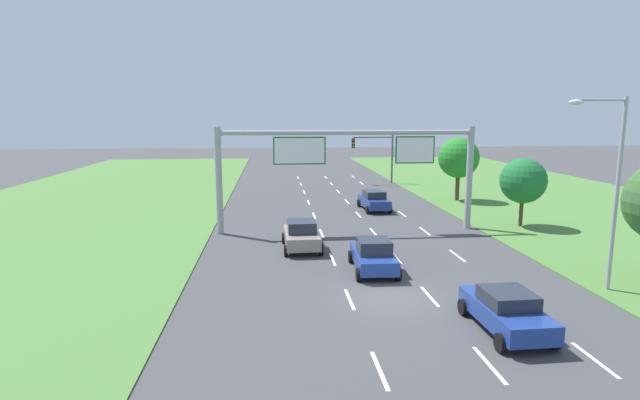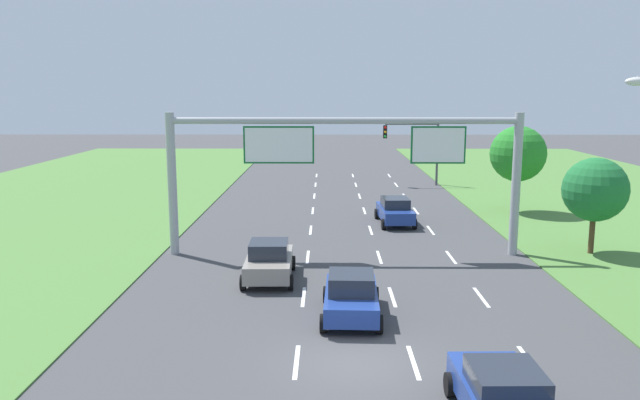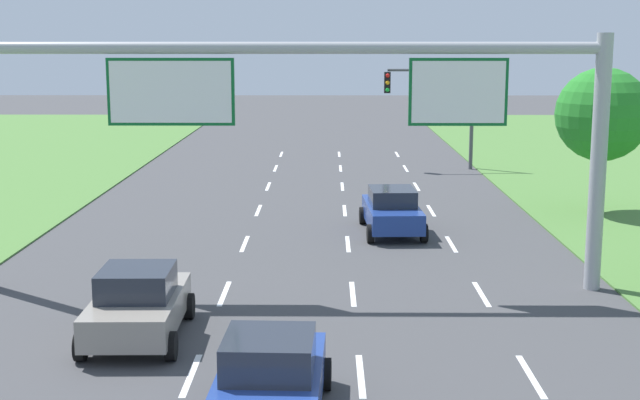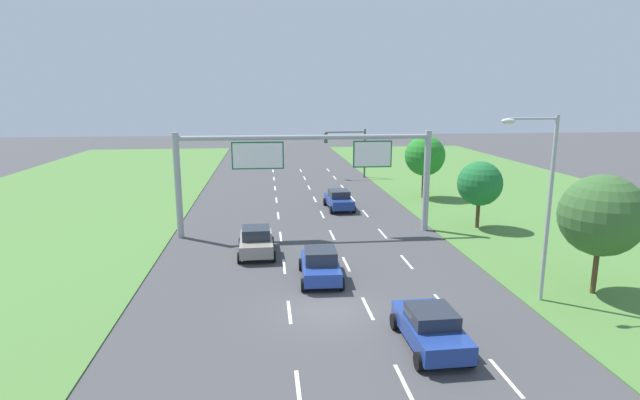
# 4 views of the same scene
# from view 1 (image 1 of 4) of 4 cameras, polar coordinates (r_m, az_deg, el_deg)

# --- Properties ---
(ground_plane) EXTENTS (200.00, 200.00, 0.00)m
(ground_plane) POSITION_cam_1_polar(r_m,az_deg,el_deg) (21.97, 7.99, -11.01)
(ground_plane) COLOR #424244
(lane_dashes_inner_left) EXTENTS (0.14, 62.40, 0.01)m
(lane_dashes_inner_left) POSITION_cam_1_polar(r_m,az_deg,el_deg) (33.04, 0.19, -3.83)
(lane_dashes_inner_left) COLOR white
(lane_dashes_inner_left) RESTS_ON ground_plane
(lane_dashes_inner_right) EXTENTS (0.14, 62.40, 0.01)m
(lane_dashes_inner_right) POSITION_cam_1_polar(r_m,az_deg,el_deg) (33.56, 6.16, -3.68)
(lane_dashes_inner_right) COLOR white
(lane_dashes_inner_right) RESTS_ON ground_plane
(lane_dashes_slip) EXTENTS (0.14, 62.40, 0.01)m
(lane_dashes_slip) POSITION_cam_1_polar(r_m,az_deg,el_deg) (34.42, 11.89, -3.49)
(lane_dashes_slip) COLOR white
(lane_dashes_slip) RESTS_ON ground_plane
(car_near_red) EXTENTS (2.23, 4.07, 1.68)m
(car_near_red) POSITION_cam_1_polar(r_m,az_deg,el_deg) (29.13, -2.13, -4.03)
(car_near_red) COLOR gray
(car_near_red) RESTS_ON ground_plane
(car_lead_silver) EXTENTS (2.23, 4.37, 1.61)m
(car_lead_silver) POSITION_cam_1_polar(r_m,az_deg,el_deg) (41.22, 6.19, -0.03)
(car_lead_silver) COLOR navy
(car_lead_silver) RESTS_ON ground_plane
(car_mid_lane) EXTENTS (2.23, 4.18, 1.66)m
(car_mid_lane) POSITION_cam_1_polar(r_m,az_deg,el_deg) (25.20, 6.12, -6.31)
(car_mid_lane) COLOR navy
(car_mid_lane) RESTS_ON ground_plane
(car_far_ahead) EXTENTS (2.19, 4.26, 1.53)m
(car_far_ahead) POSITION_cam_1_polar(r_m,az_deg,el_deg) (19.60, 20.52, -11.74)
(car_far_ahead) COLOR navy
(car_far_ahead) RESTS_ON ground_plane
(sign_gantry) EXTENTS (17.24, 0.44, 7.00)m
(sign_gantry) POSITION_cam_1_polar(r_m,az_deg,el_deg) (33.03, 3.22, 4.73)
(sign_gantry) COLOR #9EA0A5
(sign_gantry) RESTS_ON ground_plane
(traffic_light_mast) EXTENTS (4.76, 0.49, 5.60)m
(traffic_light_mast) POSITION_cam_1_polar(r_m,az_deg,el_deg) (57.07, 6.37, 5.75)
(traffic_light_mast) COLOR #47494F
(traffic_light_mast) RESTS_ON ground_plane
(street_lamp) EXTENTS (2.61, 0.32, 8.50)m
(street_lamp) POSITION_cam_1_polar(r_m,az_deg,el_deg) (24.73, 30.23, 2.21)
(street_lamp) COLOR #9EA0A5
(street_lamp) RESTS_ON ground_plane
(roadside_tree_mid) EXTENTS (3.14, 3.14, 4.83)m
(roadside_tree_mid) POSITION_cam_1_polar(r_m,az_deg,el_deg) (37.15, 22.20, 2.04)
(roadside_tree_mid) COLOR #513823
(roadside_tree_mid) RESTS_ON ground_plane
(roadside_tree_far) EXTENTS (3.66, 3.66, 5.77)m
(roadside_tree_far) POSITION_cam_1_polar(r_m,az_deg,el_deg) (46.70, 15.57, 4.67)
(roadside_tree_far) COLOR #513823
(roadside_tree_far) RESTS_ON ground_plane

